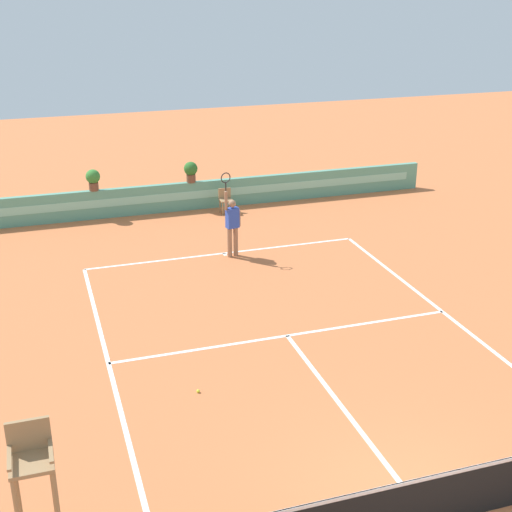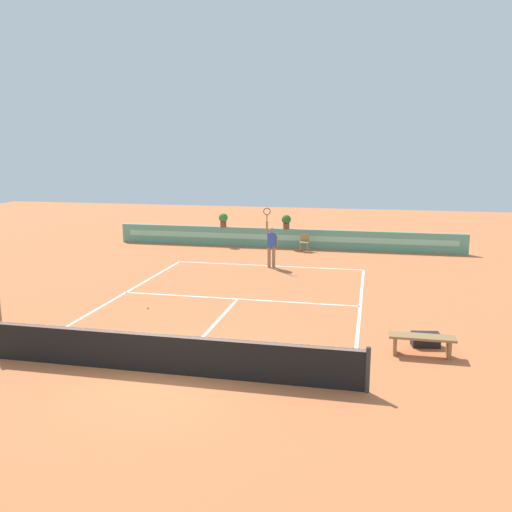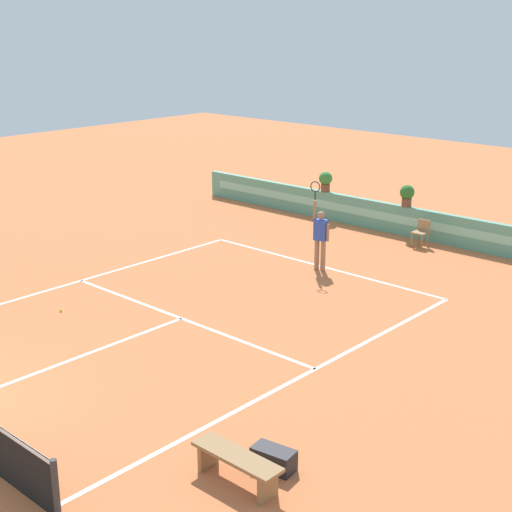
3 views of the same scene
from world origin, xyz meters
name	(u,v)px [view 2 (image 2 of 3)]	position (x,y,z in m)	size (l,w,h in m)	color
ground_plane	(235,302)	(0.00, 6.00, 0.00)	(60.00, 60.00, 0.00)	#C66B3D
court_lines	(240,297)	(0.00, 6.72, 0.00)	(8.32, 11.94, 0.01)	white
net	(168,353)	(0.00, 0.00, 0.51)	(8.92, 0.10, 1.00)	#333333
back_wall_barrier	(285,238)	(0.00, 16.39, 0.50)	(18.00, 0.21, 1.00)	#599E84
ball_kid_chair	(304,242)	(1.12, 15.66, 0.48)	(0.44, 0.44, 0.85)	#99754C
bench_courtside	(422,341)	(5.70, 2.39, 0.38)	(1.60, 0.44, 0.51)	olive
gear_bag	(425,340)	(5.85, 3.08, 0.18)	(0.70, 0.36, 0.36)	black
tennis_player	(271,243)	(0.19, 11.60, 1.05)	(0.61, 0.29, 2.58)	#9E7051
tennis_ball_near_baseline	(148,308)	(-2.54, 4.69, 0.03)	(0.07, 0.07, 0.07)	#CCE033
potted_plant_left	(223,219)	(-3.29, 16.39, 1.41)	(0.48, 0.48, 0.72)	brown
potted_plant_centre	(286,221)	(0.07, 16.39, 1.41)	(0.48, 0.48, 0.72)	brown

